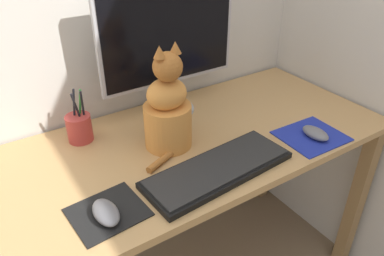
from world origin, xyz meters
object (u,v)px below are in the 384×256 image
object	(u,v)px
keyboard	(218,169)
computer_mouse_left	(106,212)
computer_mouse_right	(315,133)
pen_cup	(79,127)
monitor	(169,41)
cat	(168,110)

from	to	relation	value
keyboard	computer_mouse_left	size ratio (longest dim) A/B	4.38
keyboard	computer_mouse_right	world-z (taller)	computer_mouse_right
keyboard	pen_cup	xyz separation A→B (m)	(-0.27, 0.38, 0.04)
monitor	keyboard	size ratio (longest dim) A/B	1.10
pen_cup	computer_mouse_left	bearing A→B (deg)	-99.88
monitor	pen_cup	bearing A→B (deg)	-177.67
computer_mouse_left	computer_mouse_right	xyz separation A→B (m)	(0.71, -0.03, 0.00)
computer_mouse_right	cat	bearing A→B (deg)	151.55
keyboard	computer_mouse_right	size ratio (longest dim) A/B	4.67
computer_mouse_left	keyboard	bearing A→B (deg)	-0.46
monitor	computer_mouse_right	bearing A→B (deg)	-54.73
keyboard	monitor	bearing A→B (deg)	75.16
cat	keyboard	bearing A→B (deg)	-78.99
computer_mouse_right	cat	size ratio (longest dim) A/B	0.29
monitor	computer_mouse_left	distance (m)	0.62
computer_mouse_left	cat	bearing A→B (deg)	34.23
computer_mouse_left	pen_cup	distance (m)	0.38
monitor	keyboard	xyz separation A→B (m)	(-0.08, -0.39, -0.25)
pen_cup	monitor	bearing A→B (deg)	2.33
keyboard	pen_cup	world-z (taller)	pen_cup
computer_mouse_left	computer_mouse_right	bearing A→B (deg)	-2.41
keyboard	computer_mouse_left	bearing A→B (deg)	175.51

